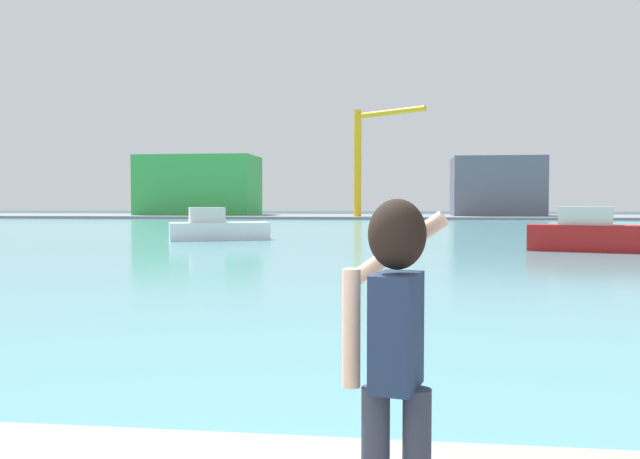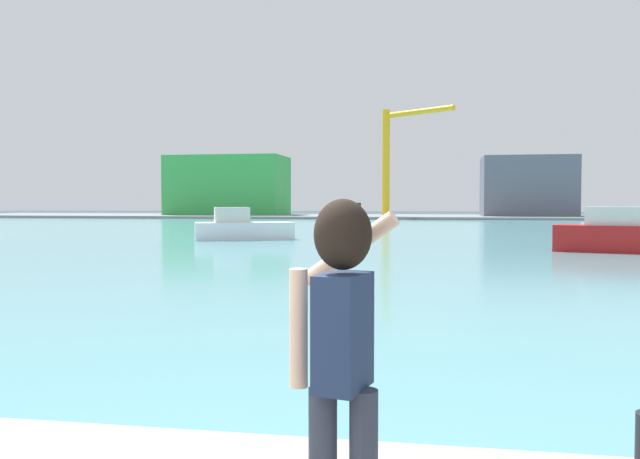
{
  "view_description": "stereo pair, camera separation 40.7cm",
  "coord_description": "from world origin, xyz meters",
  "px_view_note": "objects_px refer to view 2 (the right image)",
  "views": [
    {
      "loc": [
        1.15,
        -2.74,
        2.31
      ],
      "look_at": [
        0.07,
        5.83,
        1.95
      ],
      "focal_mm": 37.0,
      "sensor_mm": 36.0,
      "label": 1
    },
    {
      "loc": [
        1.56,
        -2.68,
        2.31
      ],
      "look_at": [
        0.07,
        5.83,
        1.95
      ],
      "focal_mm": 37.0,
      "sensor_mm": 36.0,
      "label": 2
    }
  ],
  "objects_px": {
    "boat_moored_2": "(630,235)",
    "warehouse_left": "(228,186)",
    "person_photographer": "(342,338)",
    "warehouse_right": "(527,186)",
    "port_crane": "(394,150)",
    "boat_moored": "(242,228)"
  },
  "relations": [
    {
      "from": "warehouse_right",
      "to": "boat_moored_2",
      "type": "bearing_deg",
      "value": -93.53
    },
    {
      "from": "boat_moored",
      "to": "warehouse_right",
      "type": "relative_size",
      "value": 0.51
    },
    {
      "from": "boat_moored_2",
      "to": "port_crane",
      "type": "xyz_separation_m",
      "value": [
        -14.03,
        55.32,
        8.34
      ]
    },
    {
      "from": "warehouse_right",
      "to": "port_crane",
      "type": "height_order",
      "value": "port_crane"
    },
    {
      "from": "person_photographer",
      "to": "warehouse_right",
      "type": "distance_m",
      "value": 93.46
    },
    {
      "from": "person_photographer",
      "to": "warehouse_left",
      "type": "height_order",
      "value": "warehouse_left"
    },
    {
      "from": "warehouse_left",
      "to": "port_crane",
      "type": "bearing_deg",
      "value": -20.47
    },
    {
      "from": "boat_moored",
      "to": "port_crane",
      "type": "height_order",
      "value": "port_crane"
    },
    {
      "from": "person_photographer",
      "to": "warehouse_right",
      "type": "relative_size",
      "value": 0.14
    },
    {
      "from": "boat_moored_2",
      "to": "warehouse_left",
      "type": "height_order",
      "value": "warehouse_left"
    },
    {
      "from": "warehouse_right",
      "to": "port_crane",
      "type": "bearing_deg",
      "value": -154.45
    },
    {
      "from": "warehouse_right",
      "to": "port_crane",
      "type": "relative_size",
      "value": 0.88
    },
    {
      "from": "person_photographer",
      "to": "warehouse_right",
      "type": "height_order",
      "value": "warehouse_right"
    },
    {
      "from": "person_photographer",
      "to": "port_crane",
      "type": "distance_m",
      "value": 84.38
    },
    {
      "from": "boat_moored",
      "to": "warehouse_left",
      "type": "bearing_deg",
      "value": 87.14
    },
    {
      "from": "port_crane",
      "to": "warehouse_left",
      "type": "bearing_deg",
      "value": 159.53
    },
    {
      "from": "warehouse_right",
      "to": "port_crane",
      "type": "xyz_separation_m",
      "value": [
        -17.97,
        -8.59,
        4.65
      ]
    },
    {
      "from": "boat_moored",
      "to": "boat_moored_2",
      "type": "distance_m",
      "value": 21.41
    },
    {
      "from": "boat_moored_2",
      "to": "port_crane",
      "type": "distance_m",
      "value": 57.68
    },
    {
      "from": "person_photographer",
      "to": "port_crane",
      "type": "xyz_separation_m",
      "value": [
        -4.89,
        83.9,
        7.48
      ]
    },
    {
      "from": "boat_moored",
      "to": "boat_moored_2",
      "type": "bearing_deg",
      "value": -40.16
    },
    {
      "from": "warehouse_left",
      "to": "port_crane",
      "type": "height_order",
      "value": "port_crane"
    }
  ]
}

